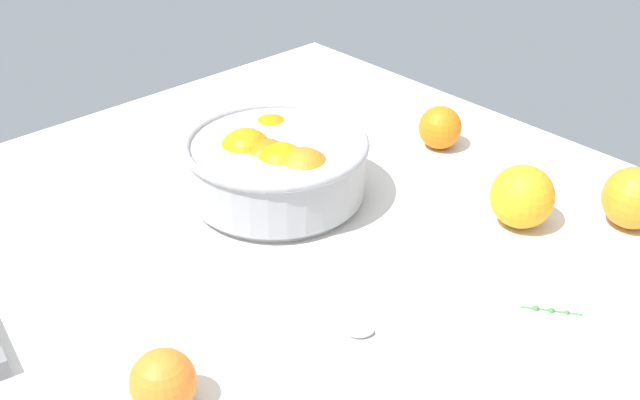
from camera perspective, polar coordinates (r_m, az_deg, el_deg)
The scene contains 8 objects.
ground_plane at distance 104.84cm, azimuth -0.61°, elevation -4.58°, with size 114.89×105.53×3.00cm, color silver.
fruit_bowl at distance 113.24cm, azimuth -3.02°, elevation 2.43°, with size 25.96×25.96×10.77cm.
loose_orange_0 at distance 82.81cm, azimuth -11.02°, elevation -12.50°, with size 6.73×6.73×6.73cm, color orange.
loose_orange_1 at distance 129.65cm, azimuth 8.48°, elevation 5.09°, with size 6.88×6.88×6.88cm, color orange.
loose_orange_2 at distance 115.59cm, azimuth 21.30°, elevation 0.13°, with size 8.45×8.45×8.45cm, color orange.
loose_orange_3 at distance 111.14cm, azimuth 14.11°, elevation 0.23°, with size 8.66×8.66×8.66cm, color orange.
spoon at distance 92.17cm, azimuth 4.61°, elevation -9.02°, with size 8.52×12.27×1.00cm.
herb_sprig_0 at distance 98.49cm, azimuth 15.91°, elevation -7.42°, with size 5.95×4.28×0.85cm.
Camera 1 is at (63.34, -56.72, 59.84)cm, focal length 45.28 mm.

